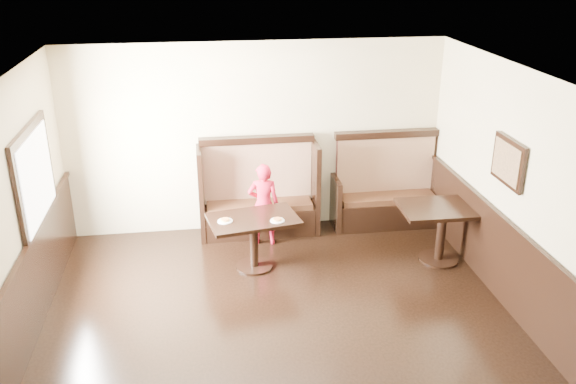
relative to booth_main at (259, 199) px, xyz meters
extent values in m
plane|color=black|center=(0.00, -3.30, -0.53)|extent=(7.00, 7.00, 0.00)
plane|color=beige|center=(0.00, 0.20, 0.87)|extent=(5.50, 0.00, 5.50)
plane|color=beige|center=(2.75, -3.30, 0.87)|extent=(0.00, 7.00, 7.00)
plane|color=white|center=(0.00, -3.30, 2.27)|extent=(7.00, 7.00, 0.00)
cube|color=black|center=(-2.72, -3.30, -0.03)|extent=(0.05, 6.90, 1.00)
cube|color=black|center=(2.72, -3.30, -0.03)|extent=(0.05, 6.90, 1.00)
cube|color=black|center=(-2.71, -1.40, 1.02)|extent=(0.05, 1.50, 1.20)
cube|color=white|center=(-2.69, -1.40, 1.02)|extent=(0.01, 1.30, 1.00)
cube|color=black|center=(2.71, -2.10, 1.17)|extent=(0.04, 0.70, 0.55)
cube|color=olive|center=(2.69, -2.10, 1.17)|extent=(0.01, 0.60, 0.45)
cube|color=black|center=(0.00, -0.08, -0.32)|extent=(1.60, 0.50, 0.42)
cube|color=#3B2113|center=(0.00, -0.08, -0.07)|extent=(1.54, 0.46, 0.09)
cube|color=#450D15|center=(0.00, 0.13, 0.37)|extent=(1.60, 0.12, 0.92)
cube|color=black|center=(0.00, 0.13, 0.87)|extent=(1.68, 0.16, 0.10)
cube|color=black|center=(-0.84, 0.02, 0.15)|extent=(0.07, 0.72, 1.36)
cube|color=black|center=(0.84, 0.02, 0.15)|extent=(0.07, 0.72, 1.36)
cube|color=black|center=(1.95, -0.08, -0.32)|extent=(1.50, 0.50, 0.42)
cube|color=#3B2113|center=(1.95, -0.08, -0.07)|extent=(1.44, 0.46, 0.09)
cube|color=#450D15|center=(1.95, 0.13, 0.37)|extent=(1.50, 0.12, 0.92)
cube|color=black|center=(1.95, 0.13, 0.87)|extent=(1.58, 0.16, 0.10)
cube|color=black|center=(1.16, 0.02, -0.13)|extent=(0.07, 0.72, 0.80)
cube|color=black|center=(2.74, 0.02, -0.13)|extent=(0.07, 0.72, 0.80)
cube|color=black|center=(-0.18, -1.10, 0.18)|extent=(1.25, 0.91, 0.05)
cylinder|color=black|center=(-0.18, -1.10, -0.18)|extent=(0.11, 0.11, 0.67)
cylinder|color=black|center=(-0.18, -1.10, -0.51)|extent=(0.50, 0.50, 0.03)
cube|color=black|center=(2.35, -1.28, 0.25)|extent=(1.17, 0.78, 0.05)
cylinder|color=black|center=(2.35, -1.28, -0.15)|extent=(0.13, 0.13, 0.73)
cylinder|color=black|center=(2.35, -1.28, -0.51)|extent=(0.55, 0.55, 0.03)
imported|color=red|center=(0.03, -0.42, 0.08)|extent=(0.47, 0.33, 1.22)
cylinder|color=white|center=(-0.55, -1.16, 0.21)|extent=(0.20, 0.20, 0.01)
cylinder|color=tan|center=(-0.55, -1.16, 0.22)|extent=(0.12, 0.12, 0.02)
cylinder|color=#EABA54|center=(-0.55, -1.16, 0.23)|extent=(0.10, 0.10, 0.01)
cylinder|color=white|center=(0.12, -1.24, 0.21)|extent=(0.19, 0.19, 0.01)
cylinder|color=tan|center=(0.12, -1.24, 0.22)|extent=(0.11, 0.11, 0.02)
cylinder|color=#EABA54|center=(0.12, -1.24, 0.23)|extent=(0.10, 0.10, 0.01)
camera|label=1|loc=(-0.78, -8.29, 3.54)|focal=38.00mm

